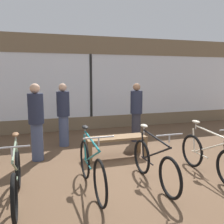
{
  "coord_description": "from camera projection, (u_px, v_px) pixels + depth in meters",
  "views": [
    {
      "loc": [
        -1.99,
        -4.35,
        1.93
      ],
      "look_at": [
        0.0,
        1.75,
        0.95
      ],
      "focal_mm": 40.0,
      "sensor_mm": 36.0,
      "label": 1
    }
  ],
  "objects": [
    {
      "name": "bicycle_center",
      "position": [
        154.0,
        164.0,
        4.37
      ],
      "size": [
        0.46,
        1.71,
        1.02
      ],
      "color": "black",
      "rests_on": "ground_plane"
    },
    {
      "name": "customer_by_window",
      "position": [
        36.0,
        121.0,
        5.51
      ],
      "size": [
        0.46,
        0.46,
        1.73
      ],
      "color": "#424C6B",
      "rests_on": "ground_plane"
    },
    {
      "name": "bicycle_right",
      "position": [
        209.0,
        157.0,
        4.72
      ],
      "size": [
        0.46,
        1.75,
        1.02
      ],
      "color": "black",
      "rests_on": "ground_plane"
    },
    {
      "name": "display_bench",
      "position": [
        116.0,
        141.0,
        5.77
      ],
      "size": [
        1.4,
        0.44,
        0.49
      ],
      "color": "brown",
      "rests_on": "ground_plane"
    },
    {
      "name": "bicycle_left",
      "position": [
        91.0,
        167.0,
        4.14
      ],
      "size": [
        0.46,
        1.79,
        1.04
      ],
      "color": "black",
      "rests_on": "ground_plane"
    },
    {
      "name": "customer_near_rack",
      "position": [
        136.0,
        111.0,
        7.12
      ],
      "size": [
        0.37,
        0.37,
        1.67
      ],
      "color": "#2D2D38",
      "rests_on": "ground_plane"
    },
    {
      "name": "customer_mid_floor",
      "position": [
        63.0,
        114.0,
        6.64
      ],
      "size": [
        0.48,
        0.48,
        1.69
      ],
      "color": "#424C6B",
      "rests_on": "ground_plane"
    },
    {
      "name": "bicycle_far_left",
      "position": [
        16.0,
        179.0,
        3.74
      ],
      "size": [
        0.46,
        1.7,
        1.01
      ],
      "color": "black",
      "rests_on": "ground_plane"
    },
    {
      "name": "shop_back_wall",
      "position": [
        91.0,
        82.0,
        8.61
      ],
      "size": [
        12.0,
        0.08,
        3.2
      ],
      "color": "#7A664C",
      "rests_on": "ground_plane"
    },
    {
      "name": "ground_plane",
      "position": [
        139.0,
        171.0,
        4.99
      ],
      "size": [
        24.0,
        24.0,
        0.0
      ],
      "primitive_type": "plane",
      "color": "brown"
    }
  ]
}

